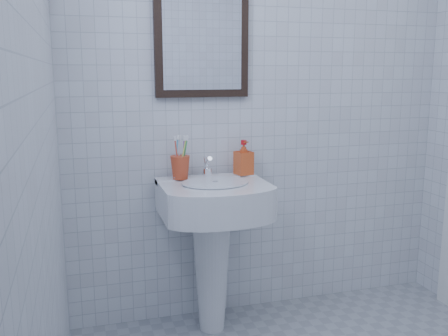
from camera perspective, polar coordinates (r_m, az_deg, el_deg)
name	(u,v)px	position (r m, az deg, el deg)	size (l,w,h in m)	color
wall_back	(264,94)	(2.80, 4.56, 8.40)	(2.20, 0.02, 2.50)	silver
wall_left	(39,119)	(1.42, -20.37, 5.26)	(0.02, 2.40, 2.50)	silver
washbasin	(213,231)	(2.62, -1.31, -7.20)	(0.54, 0.40, 0.83)	white
faucet	(207,168)	(2.63, -1.90, -0.05)	(0.05, 0.10, 0.12)	white
toothbrush_cup	(180,167)	(2.59, -5.03, 0.07)	(0.10, 0.10, 0.12)	#BC3E20
soap_dispenser	(244,158)	(2.69, 2.26, 1.21)	(0.08, 0.09, 0.19)	red
wall_mirror	(202,37)	(2.68, -2.54, 14.73)	(0.50, 0.04, 0.62)	black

